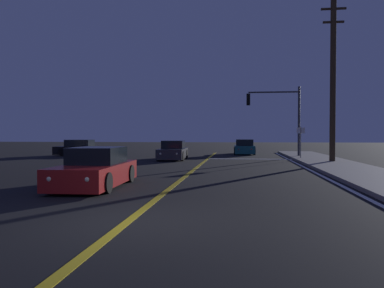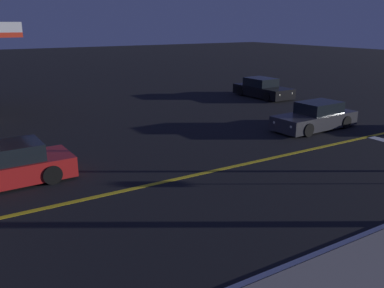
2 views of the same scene
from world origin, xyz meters
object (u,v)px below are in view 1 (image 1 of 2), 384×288
(car_far_approaching_teal, at_px, (244,148))
(traffic_signal_near_right, at_px, (279,110))
(car_following_oncoming_black, at_px, (82,149))
(utility_pole_right, at_px, (333,79))
(car_parked_curb_charcoal, at_px, (173,151))
(street_sign_corner, at_px, (301,138))
(car_side_waiting_red, at_px, (96,170))

(car_far_approaching_teal, distance_m, traffic_signal_near_right, 6.07)
(car_following_oncoming_black, distance_m, utility_pole_right, 20.34)
(traffic_signal_near_right, xyz_separation_m, utility_pole_right, (2.60, -5.93, 1.47))
(traffic_signal_near_right, height_order, utility_pole_right, utility_pole_right)
(car_far_approaching_teal, bearing_deg, car_parked_curb_charcoal, -124.36)
(car_parked_curb_charcoal, bearing_deg, utility_pole_right, 163.33)
(car_far_approaching_teal, height_order, traffic_signal_near_right, traffic_signal_near_right)
(car_following_oncoming_black, height_order, traffic_signal_near_right, traffic_signal_near_right)
(car_far_approaching_teal, height_order, street_sign_corner, street_sign_corner)
(car_parked_curb_charcoal, height_order, car_side_waiting_red, same)
(car_side_waiting_red, bearing_deg, car_far_approaching_teal, -105.28)
(car_far_approaching_teal, xyz_separation_m, car_side_waiting_red, (-5.34, -22.22, 0.00))
(street_sign_corner, bearing_deg, car_parked_curb_charcoal, -176.78)
(car_side_waiting_red, distance_m, street_sign_corner, 17.49)
(car_following_oncoming_black, height_order, street_sign_corner, street_sign_corner)
(car_far_approaching_teal, relative_size, street_sign_corner, 1.82)
(car_parked_curb_charcoal, bearing_deg, car_following_oncoming_black, -26.97)
(car_following_oncoming_black, relative_size, car_far_approaching_teal, 1.08)
(car_following_oncoming_black, distance_m, car_parked_curb_charcoal, 9.24)
(car_following_oncoming_black, bearing_deg, traffic_signal_near_right, 86.25)
(car_far_approaching_teal, bearing_deg, utility_pole_right, -64.74)
(traffic_signal_near_right, bearing_deg, car_far_approaching_teal, -60.28)
(car_parked_curb_charcoal, distance_m, utility_pole_right, 11.59)
(car_parked_curb_charcoal, xyz_separation_m, street_sign_corner, (8.93, 0.50, 0.98))
(car_far_approaching_teal, relative_size, car_parked_curb_charcoal, 0.91)
(car_parked_curb_charcoal, xyz_separation_m, traffic_signal_near_right, (7.73, 3.30, 3.07))
(street_sign_corner, bearing_deg, utility_pole_right, -65.91)
(car_parked_curb_charcoal, relative_size, car_side_waiting_red, 1.02)
(car_following_oncoming_black, xyz_separation_m, car_far_approaching_teal, (13.55, 4.00, -0.00))
(car_far_approaching_teal, height_order, car_side_waiting_red, same)
(car_following_oncoming_black, height_order, car_side_waiting_red, same)
(car_following_oncoming_black, height_order, car_far_approaching_teal, same)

